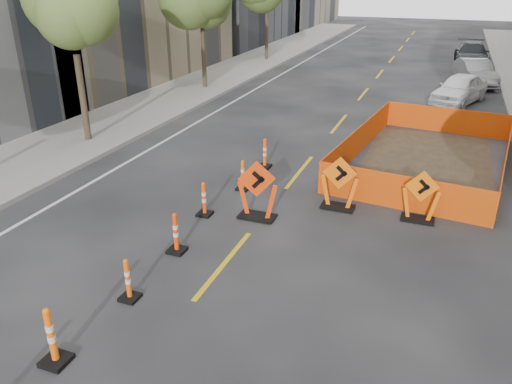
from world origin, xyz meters
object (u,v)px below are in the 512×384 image
at_px(channelizer_4, 128,279).
at_px(parked_car_mid, 475,73).
at_px(channelizer_8, 265,153).
at_px(channelizer_3, 51,336).
at_px(channelizer_7, 243,175).
at_px(chevron_sign_right, 421,196).
at_px(parked_car_far, 471,54).
at_px(chevron_sign_center, 339,183).
at_px(chevron_sign_left, 257,190).
at_px(channelizer_6, 204,199).
at_px(parked_car_near, 460,89).
at_px(channelizer_5, 176,233).

relative_size(channelizer_4, parked_car_mid, 0.22).
height_order(channelizer_8, parked_car_mid, parked_car_mid).
distance_m(channelizer_3, channelizer_8, 9.81).
height_order(channelizer_7, chevron_sign_right, chevron_sign_right).
bearing_deg(channelizer_4, channelizer_7, 89.63).
bearing_deg(channelizer_3, parked_car_mid, 75.43).
relative_size(channelizer_8, parked_car_mid, 0.23).
bearing_deg(parked_car_far, chevron_sign_center, -100.27).
xyz_separation_m(channelizer_8, chevron_sign_left, (1.09, -3.57, 0.31)).
height_order(channelizer_6, parked_car_near, parked_car_near).
bearing_deg(parked_car_near, parked_car_mid, 100.73).
bearing_deg(channelizer_6, channelizer_3, -88.72).
distance_m(channelizer_4, chevron_sign_center, 6.39).
bearing_deg(channelizer_7, channelizer_8, 90.41).
bearing_deg(channelizer_4, channelizer_8, 89.83).
relative_size(channelizer_7, chevron_sign_center, 0.61).
xyz_separation_m(channelizer_6, channelizer_8, (0.29, 3.92, 0.02)).
bearing_deg(chevron_sign_center, channelizer_4, -129.63).
distance_m(channelizer_7, parked_car_far, 26.34).
distance_m(channelizer_6, parked_car_near, 16.89).
bearing_deg(channelizer_8, channelizer_3, -90.95).
relative_size(channelizer_6, chevron_sign_left, 0.59).
height_order(channelizer_8, chevron_sign_left, chevron_sign_left).
distance_m(channelizer_5, parked_car_far, 30.17).
bearing_deg(chevron_sign_right, channelizer_8, 147.00).
bearing_deg(channelizer_8, parked_car_mid, 68.01).
xyz_separation_m(channelizer_7, parked_car_near, (5.91, 13.74, 0.24)).
height_order(channelizer_6, parked_car_far, parked_car_far).
bearing_deg(channelizer_7, parked_car_far, 75.57).
relative_size(parked_car_near, parked_car_mid, 0.97).
relative_size(channelizer_4, parked_car_far, 0.18).
distance_m(chevron_sign_center, parked_car_far, 26.01).
height_order(chevron_sign_left, chevron_sign_center, chevron_sign_left).
bearing_deg(parked_car_near, channelizer_6, -91.68).
bearing_deg(channelizer_7, chevron_sign_right, -2.58).
bearing_deg(channelizer_3, parked_car_far, 78.58).
distance_m(channelizer_5, parked_car_mid, 23.47).
height_order(channelizer_6, parked_car_mid, parked_car_mid).
height_order(channelizer_3, chevron_sign_center, chevron_sign_center).
height_order(channelizer_3, parked_car_near, parked_car_near).
distance_m(channelizer_3, chevron_sign_left, 6.36).
bearing_deg(chevron_sign_left, channelizer_5, -141.11).
height_order(channelizer_8, parked_car_near, parked_car_near).
bearing_deg(channelizer_8, parked_car_near, 63.31).
relative_size(channelizer_5, channelizer_6, 1.05).
height_order(channelizer_7, channelizer_8, channelizer_8).
bearing_deg(parked_car_mid, chevron_sign_center, -117.03).
xyz_separation_m(channelizer_4, parked_car_far, (6.60, 31.39, 0.29)).
bearing_deg(chevron_sign_right, channelizer_3, -134.44).
height_order(chevron_sign_right, parked_car_mid, chevron_sign_right).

